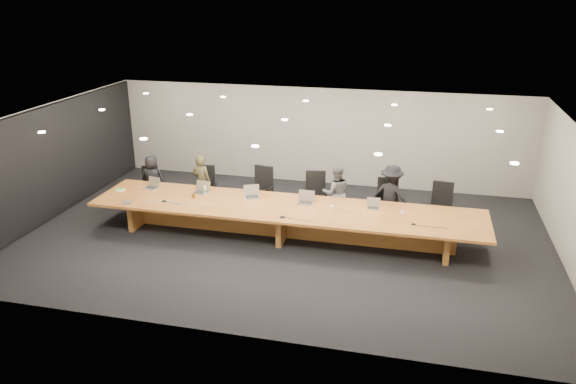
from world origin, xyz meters
name	(u,v)px	position (x,y,z in m)	size (l,w,h in m)	color
ground	(285,237)	(0.00, 0.00, 0.00)	(12.00, 12.00, 0.00)	black
back_wall	(318,136)	(0.00, 4.00, 1.40)	(12.00, 0.02, 2.80)	#B1ABA1
left_wall_panel	(53,162)	(-5.94, 0.00, 1.37)	(0.08, 7.84, 2.74)	black
conference_table	(285,216)	(0.00, 0.00, 0.52)	(9.00, 1.80, 0.75)	brown
chair_far_left	(149,186)	(-4.01, 1.19, 0.51)	(0.52, 0.52, 1.02)	black
chair_left	(205,187)	(-2.45, 1.28, 0.56)	(0.57, 0.57, 1.13)	black
chair_mid_left	(260,190)	(-0.98, 1.33, 0.60)	(0.61, 0.61, 1.21)	black
chair_mid_right	(315,195)	(0.45, 1.29, 0.60)	(0.61, 0.61, 1.19)	black
chair_right	(386,203)	(2.22, 1.16, 0.60)	(0.61, 0.61, 1.20)	black
chair_far_right	(441,207)	(3.48, 1.26, 0.58)	(0.59, 0.59, 1.17)	black
person_a	(152,180)	(-3.94, 1.27, 0.66)	(0.65, 0.42, 1.32)	black
person_b	(202,182)	(-2.51, 1.20, 0.73)	(0.53, 0.35, 1.47)	#3A361F
person_c	(336,193)	(0.98, 1.27, 0.71)	(0.69, 0.54, 1.43)	#565558
person_d	(391,196)	(2.31, 1.23, 0.77)	(1.00, 0.57, 1.54)	black
laptop_a	(150,183)	(-3.54, 0.41, 0.89)	(0.35, 0.25, 0.28)	beige
laptop_b	(201,188)	(-2.21, 0.39, 0.89)	(0.36, 0.26, 0.28)	#B9A98D
laptop_c	(252,192)	(-0.90, 0.39, 0.89)	(0.37, 0.27, 0.29)	tan
laptop_d	(305,198)	(0.41, 0.30, 0.90)	(0.37, 0.27, 0.29)	tan
laptop_e	(373,204)	(1.97, 0.35, 0.87)	(0.30, 0.22, 0.24)	tan
water_bottle	(205,190)	(-2.07, 0.31, 0.86)	(0.07, 0.07, 0.22)	silver
amber_mug	(194,196)	(-2.25, 0.05, 0.80)	(0.08, 0.08, 0.10)	brown
paper_cup_near	(332,208)	(1.06, 0.09, 0.80)	(0.08, 0.08, 0.09)	white
paper_cup_far	(402,213)	(2.63, 0.11, 0.79)	(0.07, 0.07, 0.09)	silver
notepad	(120,190)	(-4.22, 0.11, 0.76)	(0.23, 0.18, 0.01)	silver
lime_gadget	(120,189)	(-4.23, 0.12, 0.78)	(0.17, 0.09, 0.03)	#5CB32F
av_box	(127,203)	(-3.60, -0.66, 0.77)	(0.21, 0.16, 0.03)	#A2A1A6
mic_left	(164,201)	(-2.83, -0.34, 0.77)	(0.14, 0.14, 0.03)	black
mic_center	(282,217)	(0.10, -0.62, 0.77)	(0.14, 0.14, 0.03)	black
mic_right	(414,224)	(2.89, -0.34, 0.76)	(0.10, 0.10, 0.03)	black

